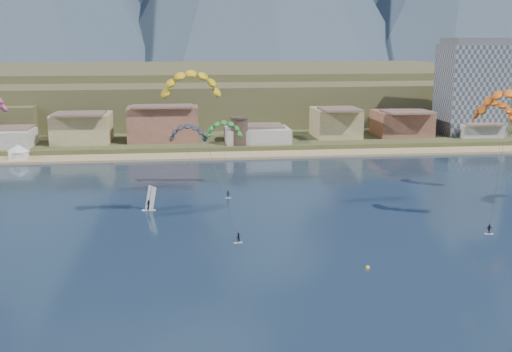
{
  "coord_description": "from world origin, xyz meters",
  "views": [
    {
      "loc": [
        -12.86,
        -72.28,
        32.73
      ],
      "look_at": [
        0.0,
        32.0,
        10.0
      ],
      "focal_mm": 43.61,
      "sensor_mm": 36.0,
      "label": 1
    }
  ],
  "objects_px": {
    "kitesurfer_yellow": "(191,80)",
    "kitesurfer_orange": "(510,99)",
    "watchtower": "(239,131)",
    "windsurfer": "(149,203)",
    "apartment_tower": "(471,87)",
    "buoy": "(368,268)",
    "kitesurfer_green": "(224,127)"
  },
  "relations": [
    {
      "from": "kitesurfer_yellow",
      "to": "buoy",
      "type": "relative_size",
      "value": 45.52
    },
    {
      "from": "watchtower",
      "to": "buoy",
      "type": "distance_m",
      "value": 102.82
    },
    {
      "from": "windsurfer",
      "to": "buoy",
      "type": "bearing_deg",
      "value": -47.65
    },
    {
      "from": "apartment_tower",
      "to": "buoy",
      "type": "distance_m",
      "value": 137.26
    },
    {
      "from": "kitesurfer_orange",
      "to": "windsurfer",
      "type": "height_order",
      "value": "kitesurfer_orange"
    },
    {
      "from": "watchtower",
      "to": "windsurfer",
      "type": "bearing_deg",
      "value": -110.29
    },
    {
      "from": "buoy",
      "to": "kitesurfer_green",
      "type": "bearing_deg",
      "value": 106.65
    },
    {
      "from": "kitesurfer_green",
      "to": "windsurfer",
      "type": "relative_size",
      "value": 3.69
    },
    {
      "from": "windsurfer",
      "to": "kitesurfer_yellow",
      "type": "bearing_deg",
      "value": -47.39
    },
    {
      "from": "watchtower",
      "to": "windsurfer",
      "type": "relative_size",
      "value": 1.78
    },
    {
      "from": "apartment_tower",
      "to": "kitesurfer_orange",
      "type": "xyz_separation_m",
      "value": [
        -38.88,
        -94.82,
        4.93
      ]
    },
    {
      "from": "apartment_tower",
      "to": "windsurfer",
      "type": "height_order",
      "value": "apartment_tower"
    },
    {
      "from": "apartment_tower",
      "to": "watchtower",
      "type": "xyz_separation_m",
      "value": [
        -80.0,
        -14.0,
        -11.45
      ]
    },
    {
      "from": "apartment_tower",
      "to": "kitesurfer_green",
      "type": "distance_m",
      "value": 106.08
    },
    {
      "from": "kitesurfer_yellow",
      "to": "watchtower",
      "type": "bearing_deg",
      "value": 78.19
    },
    {
      "from": "watchtower",
      "to": "windsurfer",
      "type": "height_order",
      "value": "watchtower"
    },
    {
      "from": "apartment_tower",
      "to": "kitesurfer_green",
      "type": "relative_size",
      "value": 1.79
    },
    {
      "from": "buoy",
      "to": "kitesurfer_orange",
      "type": "bearing_deg",
      "value": 33.8
    },
    {
      "from": "kitesurfer_yellow",
      "to": "kitesurfer_green",
      "type": "height_order",
      "value": "kitesurfer_yellow"
    },
    {
      "from": "watchtower",
      "to": "kitesurfer_orange",
      "type": "distance_m",
      "value": 92.15
    },
    {
      "from": "apartment_tower",
      "to": "kitesurfer_orange",
      "type": "relative_size",
      "value": 1.24
    },
    {
      "from": "apartment_tower",
      "to": "buoy",
      "type": "relative_size",
      "value": 48.31
    },
    {
      "from": "kitesurfer_green",
      "to": "watchtower",
      "type": "bearing_deg",
      "value": 80.14
    },
    {
      "from": "kitesurfer_yellow",
      "to": "kitesurfer_orange",
      "type": "bearing_deg",
      "value": -5.95
    },
    {
      "from": "apartment_tower",
      "to": "kitesurfer_yellow",
      "type": "relative_size",
      "value": 1.06
    },
    {
      "from": "watchtower",
      "to": "kitesurfer_green",
      "type": "distance_m",
      "value": 46.54
    },
    {
      "from": "watchtower",
      "to": "kitesurfer_yellow",
      "type": "bearing_deg",
      "value": -101.81
    },
    {
      "from": "watchtower",
      "to": "kitesurfer_yellow",
      "type": "xyz_separation_m",
      "value": [
        -15.67,
        -74.9,
        19.73
      ]
    },
    {
      "from": "kitesurfer_orange",
      "to": "apartment_tower",
      "type": "bearing_deg",
      "value": 67.71
    },
    {
      "from": "kitesurfer_orange",
      "to": "kitesurfer_yellow",
      "type": "bearing_deg",
      "value": 174.05
    },
    {
      "from": "buoy",
      "to": "apartment_tower",
      "type": "bearing_deg",
      "value": 58.63
    },
    {
      "from": "kitesurfer_yellow",
      "to": "kitesurfer_orange",
      "type": "height_order",
      "value": "kitesurfer_yellow"
    }
  ]
}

